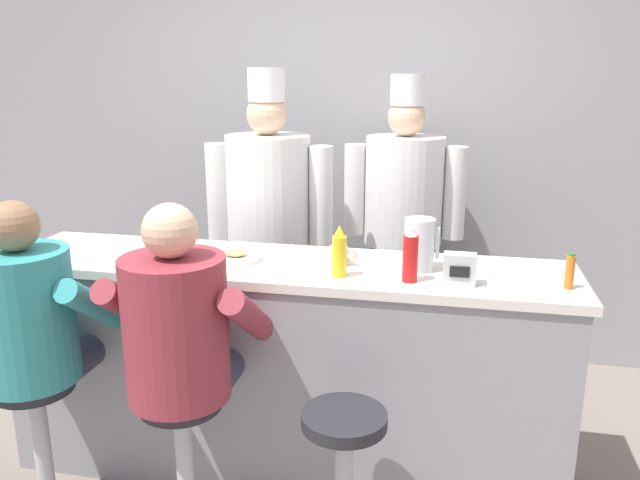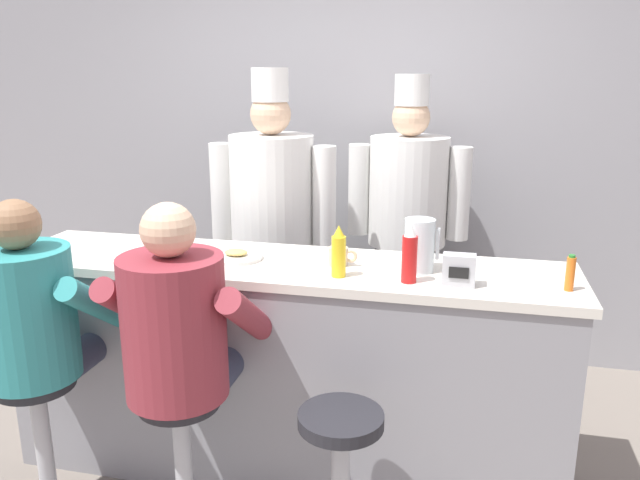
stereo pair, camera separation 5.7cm
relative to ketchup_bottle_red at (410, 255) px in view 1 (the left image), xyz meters
The scene contains 16 objects.
wall_back 1.76m from the ketchup_bottle_red, 109.26° to the left, with size 10.00×0.06×2.70m.
diner_counter 0.87m from the ketchup_bottle_red, 165.75° to the left, with size 2.56×0.58×1.04m.
ketchup_bottle_red is the anchor object (origin of this frame).
mustard_bottle_yellow 0.29m from the ketchup_bottle_red, behind, with size 0.06×0.06×0.22m.
hot_sauce_bottle_orange 0.62m from the ketchup_bottle_red, ahead, with size 0.03×0.03×0.14m.
water_pitcher_clear 0.16m from the ketchup_bottle_red, 80.19° to the left, with size 0.15×0.13×0.23m.
breakfast_plate 0.81m from the ketchup_bottle_red, 169.94° to the left, with size 0.24×0.24×0.05m.
cereal_bowl 1.02m from the ketchup_bottle_red, behind, with size 0.15×0.15×0.06m.
coffee_mug_white 1.14m from the ketchup_bottle_red, behind, with size 0.13×0.08×0.10m.
coffee_mug_tan 0.36m from the ketchup_bottle_red, 153.65° to the left, with size 0.13×0.08×0.08m.
napkin_dispenser_chrome 0.20m from the ketchup_bottle_red, ahead, with size 0.13×0.08×0.13m.
diner_seated_teal 1.55m from the ketchup_bottle_red, 165.91° to the right, with size 0.58×0.57×1.39m.
diner_seated_maroon 0.95m from the ketchup_bottle_red, 156.13° to the right, with size 0.60×0.59×1.41m.
empty_stool_round 0.84m from the ketchup_bottle_red, 115.63° to the right, with size 0.32×0.32×0.65m.
cook_in_whites_near 1.26m from the ketchup_bottle_red, 133.17° to the left, with size 0.74×0.47×1.88m.
cook_in_whites_far 1.29m from the ketchup_bottle_red, 95.65° to the left, with size 0.72×0.46×1.85m.
Camera 1 is at (0.72, -2.27, 1.86)m, focal length 35.00 mm.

